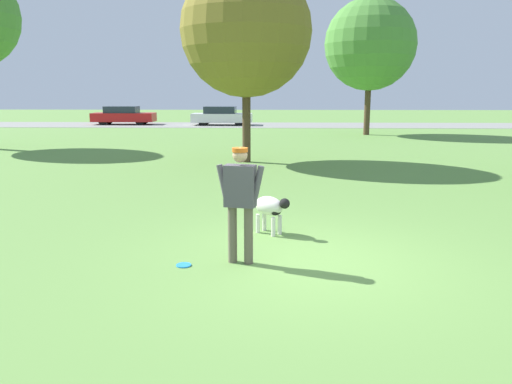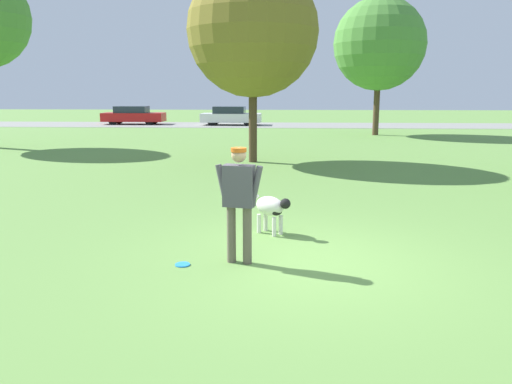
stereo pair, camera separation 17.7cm
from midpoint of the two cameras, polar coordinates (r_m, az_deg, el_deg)
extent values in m
plane|color=#608C42|center=(7.43, 6.38, -7.97)|extent=(120.00, 120.00, 0.00)
cube|color=gray|center=(36.91, 3.90, 7.63)|extent=(120.00, 6.00, 0.01)
cylinder|color=#665B4C|center=(7.21, -0.30, -4.98)|extent=(0.15, 0.15, 0.84)
cylinder|color=#665B4C|center=(7.28, -2.13, -4.83)|extent=(0.15, 0.15, 0.84)
cube|color=#514C56|center=(7.07, -1.24, 0.71)|extent=(0.47, 0.31, 0.60)
cylinder|color=#514C56|center=(7.01, 0.68, 0.61)|extent=(0.23, 0.13, 0.60)
cylinder|color=#514C56|center=(7.15, -3.13, 0.81)|extent=(0.23, 0.13, 0.60)
sphere|color=tan|center=(7.01, -1.26, 4.25)|extent=(0.25, 0.25, 0.21)
cylinder|color=#D15B19|center=(7.00, -1.26, 4.85)|extent=(0.26, 0.26, 0.06)
ellipsoid|color=silver|center=(8.70, 2.18, -1.59)|extent=(0.65, 0.61, 0.33)
ellipsoid|color=black|center=(8.62, 2.97, -2.11)|extent=(0.29, 0.29, 0.18)
sphere|color=black|center=(8.47, 3.98, -1.34)|extent=(0.25, 0.25, 0.18)
cylinder|color=silver|center=(8.74, 3.42, -3.78)|extent=(0.10, 0.10, 0.34)
cylinder|color=silver|center=(8.61, 2.67, -4.02)|extent=(0.10, 0.10, 0.34)
cylinder|color=silver|center=(8.96, 1.67, -3.39)|extent=(0.10, 0.10, 0.34)
cylinder|color=silver|center=(8.82, 0.91, -3.62)|extent=(0.10, 0.10, 0.34)
cylinder|color=silver|center=(8.93, 0.30, -0.91)|extent=(0.22, 0.19, 0.22)
cylinder|color=#268CE5|center=(7.33, -7.70, -8.22)|extent=(0.22, 0.22, 0.02)
torus|color=#268CE5|center=(7.33, -7.70, -8.22)|extent=(0.22, 0.22, 0.02)
cylinder|color=#4C3826|center=(17.54, -0.07, 7.98)|extent=(0.29, 0.29, 2.79)
sphere|color=olive|center=(17.62, -0.07, 17.97)|extent=(4.45, 4.45, 4.45)
cylinder|color=#4C3826|center=(29.34, 13.77, 9.37)|extent=(0.33, 0.33, 3.10)
sphere|color=#4C8938|center=(29.43, 14.10, 16.07)|extent=(5.04, 5.04, 5.04)
cube|color=red|center=(38.89, -13.67, 8.32)|extent=(4.58, 1.75, 0.64)
cube|color=#232D38|center=(38.91, -13.90, 9.15)|extent=(2.39, 1.49, 0.49)
cylinder|color=black|center=(39.26, -11.41, 8.12)|extent=(0.64, 0.21, 0.64)
cylinder|color=black|center=(37.83, -11.95, 7.98)|extent=(0.64, 0.21, 0.64)
cylinder|color=black|center=(40.01, -15.26, 8.00)|extent=(0.64, 0.21, 0.64)
cylinder|color=black|center=(38.61, -15.92, 7.86)|extent=(0.64, 0.21, 0.64)
cube|color=white|center=(36.98, -2.71, 8.48)|extent=(4.39, 1.94, 0.63)
cube|color=#232D38|center=(36.97, -2.92, 9.36)|extent=(2.30, 1.63, 0.51)
cylinder|color=black|center=(37.64, -0.56, 8.21)|extent=(0.64, 0.22, 0.63)
cylinder|color=black|center=(36.05, -0.79, 8.06)|extent=(0.64, 0.22, 0.63)
cylinder|color=black|center=(37.96, -4.53, 8.20)|extent=(0.64, 0.22, 0.63)
cylinder|color=black|center=(36.39, -4.93, 8.05)|extent=(0.64, 0.22, 0.63)
camera|label=1|loc=(0.09, -89.36, 0.13)|focal=35.00mm
camera|label=2|loc=(0.09, 90.64, -0.13)|focal=35.00mm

